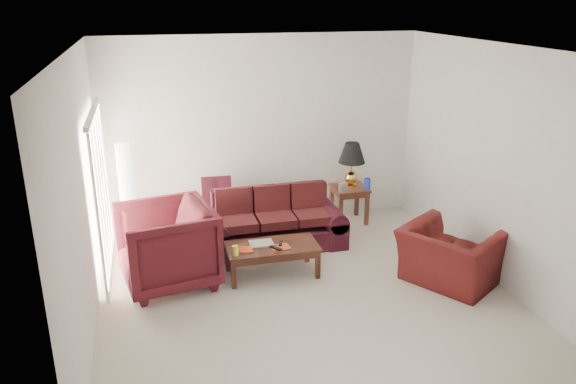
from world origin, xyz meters
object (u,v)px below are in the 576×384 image
at_px(floor_lamp, 127,193).
at_px(end_table, 349,204).
at_px(armchair_right, 450,256).
at_px(coffee_table, 272,260).
at_px(armchair_left, 167,246).
at_px(sofa, 274,220).

bearing_deg(floor_lamp, end_table, -1.24).
relative_size(floor_lamp, armchair_right, 1.36).
xyz_separation_m(end_table, floor_lamp, (-3.48, 0.08, 0.48)).
distance_m(floor_lamp, armchair_right, 4.67).
bearing_deg(floor_lamp, coffee_table, -40.73).
relative_size(floor_lamp, armchair_left, 1.33).
height_order(floor_lamp, armchair_left, floor_lamp).
bearing_deg(sofa, floor_lamp, 161.76).
relative_size(sofa, coffee_table, 1.68).
bearing_deg(armchair_right, end_table, -19.65).
xyz_separation_m(end_table, coffee_table, (-1.64, -1.51, -0.09)).
bearing_deg(end_table, armchair_right, -76.78).
xyz_separation_m(sofa, armchair_left, (-1.58, -0.76, 0.11)).
height_order(end_table, armchair_left, armchair_left).
distance_m(floor_lamp, coffee_table, 2.49).
bearing_deg(armchair_left, end_table, 104.86).
bearing_deg(end_table, floor_lamp, 178.76).
xyz_separation_m(armchair_right, coffee_table, (-2.17, 0.77, -0.16)).
bearing_deg(coffee_table, sofa, 91.00).
bearing_deg(coffee_table, armchair_right, -3.44).
height_order(armchair_right, coffee_table, armchair_right).
bearing_deg(coffee_table, armchair_left, -168.09).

